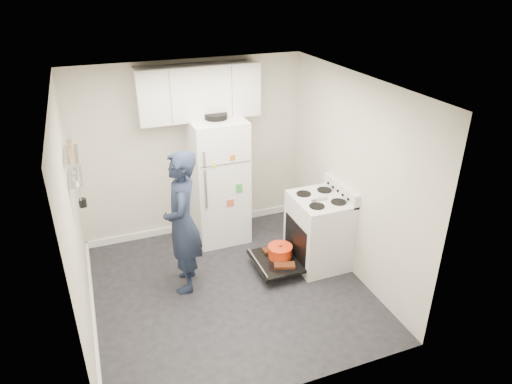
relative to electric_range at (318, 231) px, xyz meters
name	(u,v)px	position (x,y,z in m)	size (l,w,h in m)	color
room	(224,201)	(-1.29, -0.12, 0.74)	(3.21, 3.21, 2.51)	black
electric_range	(318,231)	(0.00, 0.00, 0.00)	(0.66, 0.76, 1.10)	silver
open_oven_door	(278,256)	(-0.55, 0.03, -0.27)	(0.55, 0.70, 0.24)	black
refrigerator	(218,180)	(-1.00, 1.10, 0.43)	(0.72, 0.74, 1.85)	white
upper_cabinets	(199,92)	(-1.16, 1.28, 1.63)	(1.60, 0.33, 0.70)	silver
wall_shelf_rack	(74,166)	(-2.78, 0.34, 1.21)	(0.14, 0.60, 0.61)	#B2B2B7
person	(182,223)	(-1.73, 0.13, 0.42)	(0.64, 0.42, 1.77)	#192137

